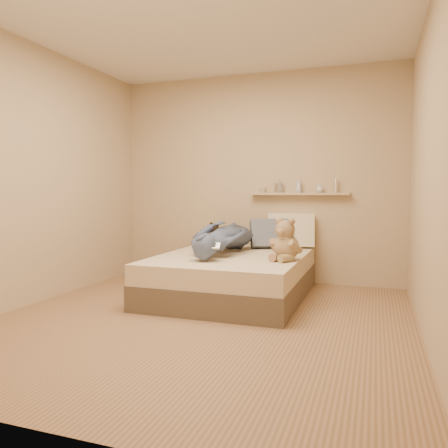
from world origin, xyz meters
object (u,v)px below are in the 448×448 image
at_px(bed, 233,276).
at_px(dark_plush, 215,235).
at_px(game_console, 211,246).
at_px(wall_shelf, 299,194).
at_px(pillow_grey, 272,234).
at_px(person, 224,237).
at_px(pillow_cream, 291,231).
at_px(teddy_bear, 285,243).

bearing_deg(bed, dark_plush, 122.85).
height_order(game_console, wall_shelf, wall_shelf).
xyz_separation_m(bed, pillow_grey, (0.27, 0.69, 0.40)).
relative_size(bed, wall_shelf, 1.58).
xyz_separation_m(dark_plush, person, (0.34, -0.63, 0.05)).
bearing_deg(pillow_grey, pillow_cream, 34.07).
relative_size(game_console, person, 0.13).
distance_m(game_console, dark_plush, 1.35).
bearing_deg(teddy_bear, person, 156.88).
distance_m(dark_plush, pillow_cream, 0.96).
bearing_deg(game_console, person, 98.46).
xyz_separation_m(pillow_cream, person, (-0.62, -0.71, -0.02)).
height_order(pillow_cream, pillow_grey, pillow_cream).
height_order(teddy_bear, wall_shelf, wall_shelf).
distance_m(game_console, person, 0.66).
xyz_separation_m(game_console, dark_plush, (-0.44, 1.28, -0.03)).
height_order(teddy_bear, dark_plush, teddy_bear).
xyz_separation_m(person, wall_shelf, (0.69, 0.79, 0.47)).
height_order(pillow_grey, person, person).
bearing_deg(bed, wall_shelf, 58.82).
bearing_deg(person, game_console, 98.10).
relative_size(pillow_cream, wall_shelf, 0.46).
bearing_deg(teddy_bear, pillow_grey, 110.93).
xyz_separation_m(bed, person, (-0.14, 0.12, 0.40)).
distance_m(bed, wall_shelf, 1.38).
bearing_deg(game_console, dark_plush, 108.90).
bearing_deg(dark_plush, pillow_grey, -4.47).
relative_size(person, wall_shelf, 1.24).
distance_m(pillow_cream, person, 0.94).
relative_size(dark_plush, pillow_cream, 0.53).
height_order(bed, person, person).
xyz_separation_m(teddy_bear, pillow_grey, (-0.34, 0.89, -0.00)).
xyz_separation_m(game_console, pillow_cream, (0.52, 1.36, 0.04)).
distance_m(bed, game_console, 0.66).
relative_size(bed, person, 1.28).
height_order(bed, pillow_cream, pillow_cream).
relative_size(game_console, pillow_cream, 0.34).
bearing_deg(wall_shelf, teddy_bear, -87.06).
bearing_deg(teddy_bear, pillow_cream, 97.34).
bearing_deg(dark_plush, game_console, -71.10).
bearing_deg(teddy_bear, game_console, -152.95).
relative_size(teddy_bear, pillow_cream, 0.77).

